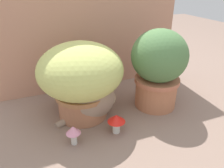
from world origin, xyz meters
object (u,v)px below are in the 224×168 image
at_px(grass_planter, 81,76).
at_px(mushroom_ornament_red, 116,120).
at_px(leafy_planter, 158,66).
at_px(mushroom_ornament_pink, 73,132).
at_px(cat, 96,97).

distance_m(grass_planter, mushroom_ornament_red, 0.29).
xyz_separation_m(leafy_planter, mushroom_ornament_pink, (-0.54, -0.16, -0.18)).
xyz_separation_m(grass_planter, mushroom_ornament_red, (0.11, -0.22, -0.17)).
height_order(grass_planter, cat, grass_planter).
relative_size(grass_planter, cat, 1.14).
xyz_separation_m(leafy_planter, cat, (-0.37, 0.01, -0.13)).
relative_size(grass_planter, leafy_planter, 0.97).
bearing_deg(cat, mushroom_ornament_red, -74.30).
bearing_deg(mushroom_ornament_red, mushroom_ornament_pink, -179.02).
relative_size(leafy_planter, mushroom_ornament_pink, 4.69).
height_order(leafy_planter, cat, leafy_planter).
distance_m(leafy_planter, cat, 0.39).
bearing_deg(mushroom_ornament_pink, cat, 45.72).
relative_size(grass_planter, mushroom_ornament_red, 4.34).
height_order(leafy_planter, mushroom_ornament_red, leafy_planter).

